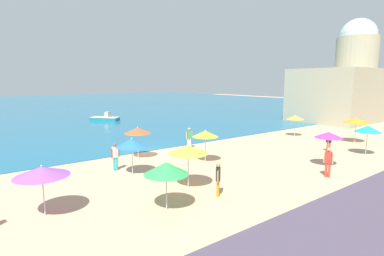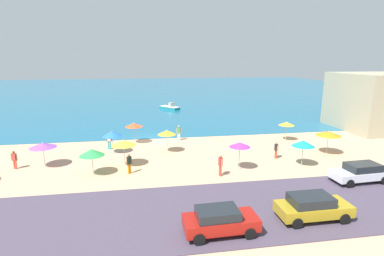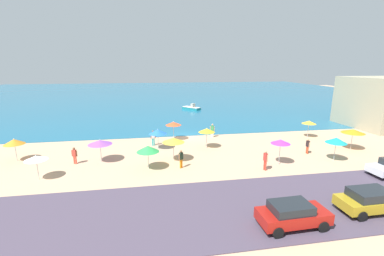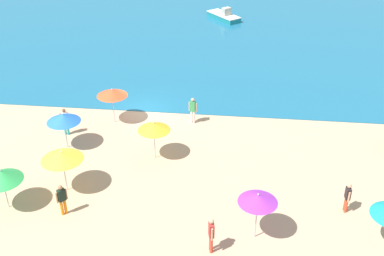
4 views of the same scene
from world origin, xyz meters
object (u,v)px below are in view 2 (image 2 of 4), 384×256
Objects in this scene: beach_umbrella_4 at (303,143)px; beach_umbrella_9 at (112,134)px; beach_umbrella_5 at (240,145)px; parked_car_3 at (220,220)px; parked_car_4 at (360,172)px; beach_umbrella_3 at (134,125)px; beach_umbrella_10 at (329,134)px; bather_3 at (179,132)px; beach_umbrella_0 at (43,145)px; beach_umbrella_8 at (167,132)px; bather_2 at (129,162)px; beach_umbrella_6 at (92,152)px; beach_umbrella_7 at (124,143)px; bather_1 at (14,159)px; bather_5 at (276,149)px; bather_4 at (220,164)px; beach_umbrella_11 at (287,124)px; skiff_nearshore at (170,107)px; bather_0 at (109,140)px; parked_car_0 at (313,206)px.

beach_umbrella_4 is 18.05m from beach_umbrella_9.
beach_umbrella_5 is 10.14m from parked_car_3.
beach_umbrella_4 reaches higher than beach_umbrella_9.
beach_umbrella_3 is at bearing 141.41° from parked_car_4.
bather_3 is at bearing 152.21° from beach_umbrella_10.
beach_umbrella_5 is (16.65, -3.44, 0.25)m from beach_umbrella_0.
beach_umbrella_8 reaches higher than beach_umbrella_9.
beach_umbrella_3 is 9.21m from bather_2.
beach_umbrella_10 reaches higher than beach_umbrella_6.
beach_umbrella_5 is 8.20m from beach_umbrella_8.
beach_umbrella_7 is at bearing -126.76° from bather_3.
bather_1 is (-24.80, 3.27, -1.15)m from beach_umbrella_4.
bather_5 is (14.13, -0.14, -1.22)m from beach_umbrella_7.
bather_4 is at bearing -39.70° from beach_umbrella_9.
beach_umbrella_7 is 9.70m from bather_3.
beach_umbrella_4 reaches higher than beach_umbrella_8.
bather_4 is (-1.94, -1.12, -1.19)m from beach_umbrella_5.
beach_umbrella_9 is at bearing -175.07° from beach_umbrella_11.
beach_umbrella_7 is 30.21m from skiff_nearshore.
bather_0 is (-2.56, -1.86, -1.10)m from beach_umbrella_3.
beach_umbrella_10 is 29.07m from bather_1.
beach_umbrella_10 reaches higher than bather_5.
bather_0 is (-17.38, 7.86, -1.05)m from beach_umbrella_4.
bather_2 is at bearing -72.09° from bather_0.
bather_3 is (-9.76, 10.15, -1.05)m from beach_umbrella_4.
bather_0 is 1.11× the size of bather_1.
parked_car_4 is at bearing 33.94° from parked_car_0.
beach_umbrella_9 is at bearing -121.99° from beach_umbrella_3.
bather_3 is at bearing 89.69° from parked_car_3.
beach_umbrella_8 is 1.44× the size of bather_1.
parked_car_3 is at bearing -83.91° from beach_umbrella_8.
beach_umbrella_3 is at bearing 159.99° from beach_umbrella_10.
beach_umbrella_9 is at bearing 149.74° from beach_umbrella_5.
beach_umbrella_6 reaches higher than bather_1.
beach_umbrella_3 is 0.96× the size of beach_umbrella_5.
beach_umbrella_9 is 1.41× the size of bather_5.
beach_umbrella_7 is at bearing -71.50° from beach_umbrella_9.
bather_0 is at bearing 31.75° from bather_1.
bather_0 is 7.96m from bather_3.
bather_5 is (15.99, -5.57, -0.10)m from bather_0.
beach_umbrella_6 is 32.42m from skiff_nearshore.
beach_umbrella_5 is at bearing 153.69° from parked_car_4.
beach_umbrella_4 is 1.33× the size of bather_0.
beach_umbrella_5 is 0.56× the size of parked_car_4.
bather_2 is 1.04× the size of bather_5.
beach_umbrella_10 is 5.62m from beach_umbrella_11.
beach_umbrella_5 is at bearing 66.12° from parked_car_3.
bather_4 is (7.09, -10.85, -1.09)m from beach_umbrella_3.
bather_0 is 0.41× the size of parked_car_4.
beach_umbrella_9 is 19.75m from parked_car_0.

